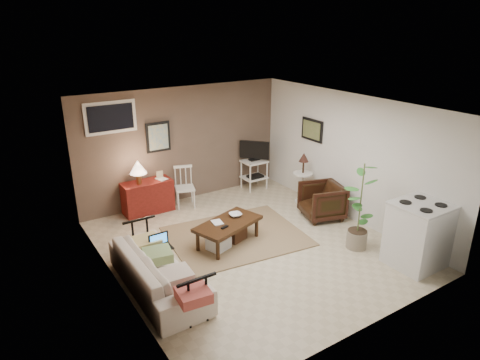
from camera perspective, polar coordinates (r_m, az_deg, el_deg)
floor at (r=7.41m, az=1.39°, el=-8.77°), size 5.00×5.00×0.00m
art_back at (r=8.68m, az=-10.86°, el=5.65°), size 0.50×0.03×0.60m
art_right at (r=8.93m, az=9.59°, el=6.61°), size 0.03×0.60×0.45m
window at (r=8.28m, az=-16.89°, el=7.98°), size 0.96×0.03×0.60m
rug at (r=7.70m, az=-0.50°, el=-7.49°), size 2.51×2.10×0.02m
coffee_table at (r=7.35m, az=-1.65°, el=-6.86°), size 1.30×0.94×0.45m
sofa at (r=6.25m, az=-10.94°, el=-11.02°), size 0.59×2.03×0.79m
sofa_pillows at (r=6.04m, az=-9.70°, el=-11.19°), size 0.39×1.93×0.14m
sofa_end_rails at (r=6.32m, az=-9.91°, el=-11.18°), size 0.55×2.02×0.68m
laptop at (r=6.54m, az=-10.61°, el=-8.32°), size 0.31×0.23×0.21m
red_console at (r=8.68m, az=-12.32°, el=-1.85°), size 0.98×0.43×1.13m
spindle_chair at (r=8.84m, az=-7.39°, el=-1.08°), size 0.48×0.48×0.84m
tv_stand at (r=9.62m, az=1.94°, el=2.16°), size 0.53×0.52×1.12m
side_table at (r=8.95m, az=8.40°, el=1.05°), size 0.41×0.41×1.09m
armchair at (r=8.42m, az=10.88°, el=-2.57°), size 0.87×0.90×0.75m
potted_plant at (r=7.28m, az=15.77°, el=-3.04°), size 0.38×0.38×1.53m
stove at (r=7.21m, az=22.65°, el=-6.71°), size 0.80×0.75×1.05m
bowl at (r=7.44m, az=-0.62°, el=-4.09°), size 0.22×0.09×0.21m
book_table at (r=7.18m, az=-3.68°, el=-5.05°), size 0.16×0.04×0.22m
book_console at (r=8.57m, az=-10.91°, el=0.64°), size 0.17×0.06×0.23m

